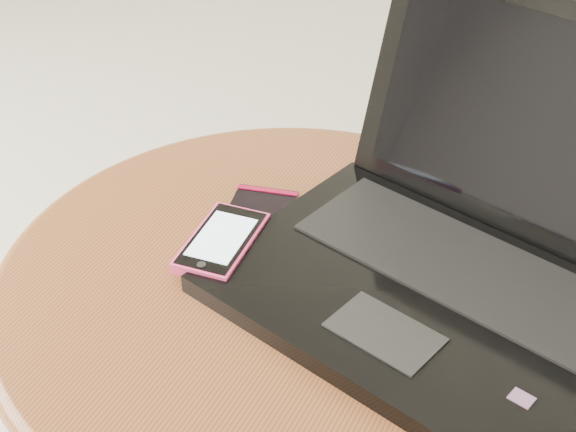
% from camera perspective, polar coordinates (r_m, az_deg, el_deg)
% --- Properties ---
extents(table, '(0.58, 0.58, 0.46)m').
position_cam_1_polar(table, '(0.90, 0.06, -8.62)').
color(table, '#4E2819').
rests_on(table, ground).
extents(laptop, '(0.44, 0.41, 0.24)m').
position_cam_1_polar(laptop, '(0.81, 11.20, -2.02)').
color(laptop, black).
rests_on(laptop, table).
extents(phone_black, '(0.09, 0.14, 0.01)m').
position_cam_1_polar(phone_black, '(0.89, -2.21, -0.64)').
color(phone_black, black).
rests_on(phone_black, table).
extents(phone_pink, '(0.07, 0.11, 0.01)m').
position_cam_1_polar(phone_pink, '(0.85, -4.35, -1.71)').
color(phone_pink, '#FF4080').
rests_on(phone_pink, phone_black).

